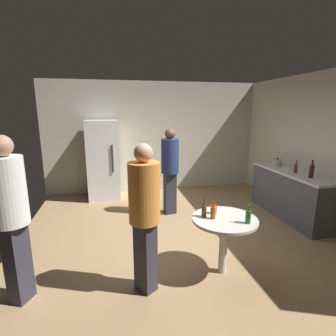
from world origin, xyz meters
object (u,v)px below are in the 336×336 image
kettle (277,163)px  wine_bottle_on_counter (312,171)px  foreground_table (224,226)px  person_in_white_shirt (10,208)px  plastic_cup_red (214,209)px  person_in_orange_shirt (145,208)px  beer_bottle_on_counter (296,168)px  beer_bottle_amber (213,212)px  person_in_navy_shirt (170,165)px  beer_bottle_green (248,216)px  beer_bottle_brown (204,210)px  refrigerator (103,160)px

kettle → wine_bottle_on_counter: wine_bottle_on_counter is taller
foreground_table → person_in_white_shirt: bearing=180.0°
plastic_cup_red → person_in_orange_shirt: person_in_orange_shirt is taller
beer_bottle_on_counter → beer_bottle_amber: (-2.10, -1.25, -0.17)m
beer_bottle_amber → person_in_navy_shirt: size_ratio=0.14×
foreground_table → person_in_orange_shirt: size_ratio=0.47×
beer_bottle_green → person_in_navy_shirt: 2.26m
beer_bottle_on_counter → beer_bottle_brown: 2.48m
wine_bottle_on_counter → refrigerator: bearing=145.9°
refrigerator → beer_bottle_amber: (1.38, -3.24, -0.08)m
plastic_cup_red → beer_bottle_brown: bearing=-155.0°
beer_bottle_on_counter → plastic_cup_red: size_ratio=2.09×
refrigerator → plastic_cup_red: refrigerator is taller
person_in_white_shirt → person_in_orange_shirt: bearing=22.2°
wine_bottle_on_counter → person_in_orange_shirt: (-2.96, -1.02, -0.03)m
wine_bottle_on_counter → beer_bottle_on_counter: (-0.01, 0.37, -0.03)m
kettle → beer_bottle_amber: (-2.13, -1.83, -0.15)m
beer_bottle_brown → person_in_orange_shirt: (-0.76, -0.22, 0.17)m
refrigerator → beer_bottle_green: (1.73, -3.45, -0.08)m
plastic_cup_red → person_in_white_shirt: (-2.26, -0.17, 0.27)m
person_in_navy_shirt → person_in_white_shirt: bearing=-55.3°
kettle → foreground_table: size_ratio=0.30×
plastic_cup_red → person_in_orange_shirt: size_ratio=0.06×
foreground_table → plastic_cup_red: size_ratio=7.27×
wine_bottle_on_counter → beer_bottle_green: size_ratio=1.35×
foreground_table → plastic_cup_red: (-0.08, 0.17, 0.16)m
refrigerator → kettle: (3.50, -1.41, 0.07)m
person_in_navy_shirt → beer_bottle_amber: bearing=-6.7°
person_in_white_shirt → beer_bottle_on_counter: bearing=43.7°
refrigerator → wine_bottle_on_counter: size_ratio=5.81×
refrigerator → person_in_orange_shirt: (0.53, -3.37, 0.09)m
beer_bottle_green → refrigerator: bearing=116.6°
kettle → beer_bottle_amber: bearing=-139.3°
refrigerator → beer_bottle_green: size_ratio=7.83×
wine_bottle_on_counter → person_in_navy_shirt: person_in_navy_shirt is taller
refrigerator → wine_bottle_on_counter: bearing=-34.1°
wine_bottle_on_counter → person_in_navy_shirt: (-2.20, 1.12, -0.03)m
beer_bottle_amber → person_in_orange_shirt: 0.87m
wine_bottle_on_counter → person_in_navy_shirt: size_ratio=0.18×
wine_bottle_on_counter → plastic_cup_red: wine_bottle_on_counter is taller
beer_bottle_on_counter → person_in_orange_shirt: bearing=-154.8°
kettle → person_in_navy_shirt: person_in_navy_shirt is taller
refrigerator → beer_bottle_green: bearing=-63.4°
kettle → beer_bottle_on_counter: beer_bottle_on_counter is taller
wine_bottle_on_counter → person_in_navy_shirt: bearing=152.9°
beer_bottle_amber → beer_bottle_green: bearing=-30.6°
wine_bottle_on_counter → beer_bottle_on_counter: wine_bottle_on_counter is taller
wine_bottle_on_counter → beer_bottle_green: wine_bottle_on_counter is taller
wine_bottle_on_counter → person_in_orange_shirt: bearing=-161.0°
wine_bottle_on_counter → person_in_orange_shirt: person_in_orange_shirt is taller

